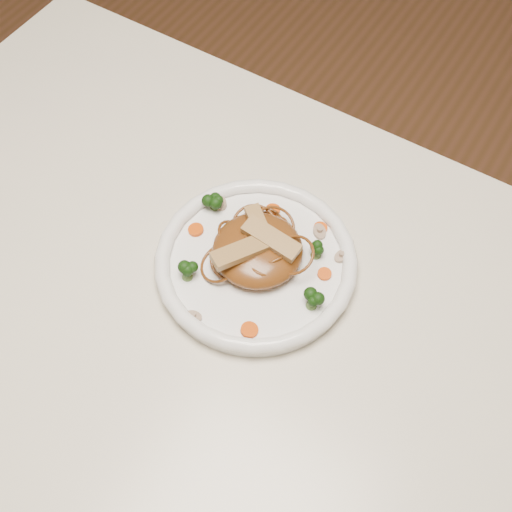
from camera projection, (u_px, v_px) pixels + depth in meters
The scene contains 20 objects.
ground at pixel (237, 479), 1.46m from camera, with size 4.00×4.00×0.00m, color #55351D.
table at pixel (226, 358), 0.91m from camera, with size 1.20×0.80×0.75m.
plate at pixel (256, 265), 0.86m from camera, with size 0.26×0.26×0.02m, color white.
noodle_mound at pixel (258, 250), 0.85m from camera, with size 0.12×0.12×0.04m, color brown.
chicken_a at pixel (271, 239), 0.83m from camera, with size 0.08×0.02×0.01m, color tan.
chicken_b at pixel (259, 225), 0.84m from camera, with size 0.06×0.02×0.01m, color tan.
chicken_c at pixel (241, 251), 0.82m from camera, with size 0.08×0.02×0.01m, color tan.
broccoli_0 at pixel (316, 249), 0.85m from camera, with size 0.03×0.03×0.03m, color #15320A, non-canonical shape.
broccoli_1 at pixel (215, 201), 0.89m from camera, with size 0.02×0.02×0.03m, color #15320A, non-canonical shape.
broccoli_2 at pixel (186, 270), 0.83m from camera, with size 0.03×0.03×0.03m, color #15320A, non-canonical shape.
broccoli_3 at pixel (312, 299), 0.81m from camera, with size 0.03×0.03×0.03m, color #15320A, non-canonical shape.
carrot_0 at pixel (320, 228), 0.88m from camera, with size 0.02×0.02×0.01m, color #DB4708.
carrot_1 at pixel (196, 230), 0.88m from camera, with size 0.02×0.02×0.01m, color #DB4708.
carrot_2 at pixel (324, 274), 0.85m from camera, with size 0.02×0.02×0.01m, color #DB4708.
carrot_3 at pixel (273, 210), 0.90m from camera, with size 0.02×0.02×0.01m, color #DB4708.
carrot_4 at pixel (249, 330), 0.80m from camera, with size 0.02×0.02×0.01m, color #DB4708.
mushroom_0 at pixel (194, 317), 0.81m from camera, with size 0.02×0.02×0.01m, color tan.
mushroom_1 at pixel (341, 256), 0.86m from camera, with size 0.02×0.02×0.01m, color tan.
mushroom_2 at pixel (221, 203), 0.90m from camera, with size 0.02×0.02×0.01m, color tan.
mushroom_3 at pixel (319, 232), 0.88m from camera, with size 0.02×0.02×0.01m, color tan.
Camera 1 is at (0.23, -0.29, 1.49)m, focal length 46.87 mm.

